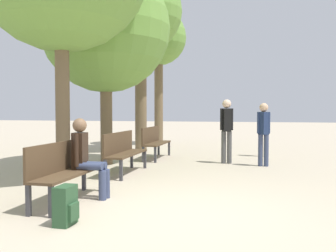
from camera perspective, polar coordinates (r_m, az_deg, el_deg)
ground_plane at (r=5.37m, az=0.54°, el=-13.11°), size 80.00×80.00×0.00m
bench_row_0 at (r=6.10m, az=-15.52°, el=-6.02°), size 0.43×1.77×0.94m
bench_row_1 at (r=8.52m, az=-6.88°, el=-3.55°), size 0.43×1.77×0.94m
bench_row_2 at (r=11.06m, az=-2.14°, el=-2.15°), size 0.43×1.77×0.94m
tree_row_1 at (r=10.23m, az=-9.47°, el=14.45°), size 3.38×3.38×5.27m
tree_row_2 at (r=13.31m, az=-4.20°, el=16.75°), size 2.84×2.84×6.22m
tree_row_3 at (r=15.51m, az=-1.44°, el=12.99°), size 2.24×2.24×5.49m
person_seated at (r=6.25m, az=-12.30°, el=-4.42°), size 0.60×0.34×1.31m
backpack at (r=4.95m, az=-15.31°, el=-11.65°), size 0.23×0.32×0.49m
pedestrian_near at (r=11.87m, az=14.34°, el=-0.17°), size 0.32×0.26×1.59m
pedestrian_mid at (r=9.84m, az=14.36°, el=-0.61°), size 0.33×0.29×1.61m
pedestrian_far at (r=10.14m, az=8.92°, el=-0.13°), size 0.35×0.29×1.72m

